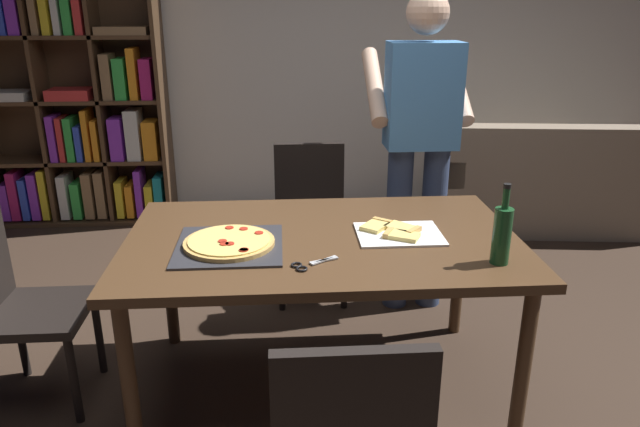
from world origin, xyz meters
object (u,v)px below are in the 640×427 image
at_px(bookshelf, 78,108).
at_px(person_serving_pizza, 420,137).
at_px(dining_table, 322,251).
at_px(kitchen_scissors, 308,264).
at_px(pepperoni_pizza_on_tray, 229,243).
at_px(couch, 542,188).
at_px(chair_left_end, 13,296).
at_px(wine_bottle, 502,234).
at_px(chair_far_side, 310,211).

height_order(bookshelf, person_serving_pizza, bookshelf).
distance_m(dining_table, bookshelf, 2.95).
bearing_deg(person_serving_pizza, kitchen_scissors, -121.81).
bearing_deg(pepperoni_pizza_on_tray, couch, 42.31).
bearing_deg(bookshelf, person_serving_pizza, -34.54).
relative_size(couch, kitchen_scissors, 9.19).
bearing_deg(bookshelf, kitchen_scissors, -58.07).
bearing_deg(chair_left_end, person_serving_pizza, 22.16).
distance_m(pepperoni_pizza_on_tray, wine_bottle, 1.07).
height_order(dining_table, chair_left_end, chair_left_end).
height_order(dining_table, couch, couch).
height_order(couch, bookshelf, bookshelf).
xyz_separation_m(chair_left_end, kitchen_scissors, (1.24, -0.29, 0.24)).
bearing_deg(wine_bottle, dining_table, 154.42).
bearing_deg(dining_table, kitchen_scissors, -104.56).
distance_m(couch, kitchen_scissors, 3.04).
bearing_deg(dining_table, bookshelf, 126.18).
bearing_deg(person_serving_pizza, bookshelf, 145.46).
xyz_separation_m(bookshelf, person_serving_pizza, (2.32, -1.60, 0.09)).
bearing_deg(wine_bottle, chair_left_end, 170.98).
distance_m(pepperoni_pizza_on_tray, kitchen_scissors, 0.37).
xyz_separation_m(dining_table, bookshelf, (-1.74, 2.37, 0.23)).
distance_m(dining_table, person_serving_pizza, 1.02).
distance_m(person_serving_pizza, wine_bottle, 1.10).
bearing_deg(kitchen_scissors, chair_left_end, 166.85).
xyz_separation_m(dining_table, person_serving_pizza, (0.59, 0.78, 0.32)).
distance_m(chair_left_end, bookshelf, 2.44).
relative_size(dining_table, bookshelf, 0.85).
bearing_deg(wine_bottle, kitchen_scissors, 178.21).
bearing_deg(pepperoni_pizza_on_tray, person_serving_pizza, 41.59).
relative_size(chair_left_end, kitchen_scissors, 4.63).
relative_size(pepperoni_pizza_on_tray, wine_bottle, 1.36).
relative_size(chair_left_end, wine_bottle, 2.85).
height_order(wine_bottle, kitchen_scissors, wine_bottle).
bearing_deg(kitchen_scissors, wine_bottle, -1.79).
height_order(person_serving_pizza, wine_bottle, person_serving_pizza).
xyz_separation_m(dining_table, pepperoni_pizza_on_tray, (-0.39, -0.09, 0.08)).
height_order(bookshelf, kitchen_scissors, bookshelf).
height_order(person_serving_pizza, pepperoni_pizza_on_tray, person_serving_pizza).
distance_m(couch, pepperoni_pizza_on_tray, 3.12).
relative_size(chair_far_side, couch, 0.50).
height_order(chair_left_end, person_serving_pizza, person_serving_pizza).
xyz_separation_m(dining_table, kitchen_scissors, (-0.08, -0.29, 0.08)).
bearing_deg(couch, wine_bottle, -118.30).
bearing_deg(chair_far_side, dining_table, -90.00).
bearing_deg(dining_table, person_serving_pizza, 52.93).
xyz_separation_m(bookshelf, kitchen_scissors, (1.66, -2.66, -0.15)).
bearing_deg(couch, person_serving_pizza, -137.17).
relative_size(chair_far_side, pepperoni_pizza_on_tray, 2.09).
xyz_separation_m(bookshelf, wine_bottle, (2.39, -2.69, -0.04)).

